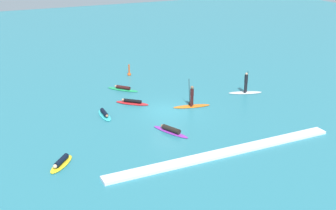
{
  "coord_description": "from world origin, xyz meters",
  "views": [
    {
      "loc": [
        -14.08,
        -29.34,
        12.78
      ],
      "look_at": [
        0.0,
        0.0,
        0.5
      ],
      "focal_mm": 47.11,
      "sensor_mm": 36.0,
      "label": 1
    }
  ],
  "objects_px": {
    "surfer_on_teal_board": "(104,114)",
    "surfer_on_purple_board": "(171,130)",
    "surfer_on_red_board": "(132,102)",
    "marker_buoy": "(129,73)",
    "surfer_on_orange_board": "(192,102)",
    "surfer_on_white_board": "(246,88)",
    "surfer_on_yellow_board": "(61,163)",
    "surfer_on_green_board": "(123,89)"
  },
  "relations": [
    {
      "from": "surfer_on_white_board",
      "to": "surfer_on_purple_board",
      "type": "bearing_deg",
      "value": -133.44
    },
    {
      "from": "surfer_on_purple_board",
      "to": "surfer_on_red_board",
      "type": "bearing_deg",
      "value": -19.72
    },
    {
      "from": "surfer_on_yellow_board",
      "to": "surfer_on_teal_board",
      "type": "bearing_deg",
      "value": -176.8
    },
    {
      "from": "surfer_on_red_board",
      "to": "surfer_on_yellow_board",
      "type": "xyz_separation_m",
      "value": [
        -7.7,
        -8.03,
        0.03
      ]
    },
    {
      "from": "surfer_on_yellow_board",
      "to": "surfer_on_green_board",
      "type": "bearing_deg",
      "value": -175.19
    },
    {
      "from": "surfer_on_red_board",
      "to": "surfer_on_green_board",
      "type": "height_order",
      "value": "surfer_on_green_board"
    },
    {
      "from": "surfer_on_white_board",
      "to": "marker_buoy",
      "type": "xyz_separation_m",
      "value": [
        -7.35,
        9.52,
        -0.21
      ]
    },
    {
      "from": "surfer_on_orange_board",
      "to": "surfer_on_white_board",
      "type": "relative_size",
      "value": 1.03
    },
    {
      "from": "surfer_on_green_board",
      "to": "marker_buoy",
      "type": "height_order",
      "value": "marker_buoy"
    },
    {
      "from": "surfer_on_white_board",
      "to": "marker_buoy",
      "type": "relative_size",
      "value": 2.52
    },
    {
      "from": "surfer_on_orange_board",
      "to": "surfer_on_teal_board",
      "type": "xyz_separation_m",
      "value": [
        -7.02,
        1.13,
        -0.28
      ]
    },
    {
      "from": "surfer_on_red_board",
      "to": "marker_buoy",
      "type": "bearing_deg",
      "value": -66.73
    },
    {
      "from": "surfer_on_red_board",
      "to": "surfer_on_teal_board",
      "type": "bearing_deg",
      "value": 71.33
    },
    {
      "from": "surfer_on_orange_board",
      "to": "surfer_on_green_board",
      "type": "xyz_separation_m",
      "value": [
        -3.59,
        6.4,
        -0.3
      ]
    },
    {
      "from": "surfer_on_red_board",
      "to": "surfer_on_teal_board",
      "type": "height_order",
      "value": "surfer_on_teal_board"
    },
    {
      "from": "surfer_on_red_board",
      "to": "marker_buoy",
      "type": "relative_size",
      "value": 2.16
    },
    {
      "from": "surfer_on_white_board",
      "to": "surfer_on_yellow_board",
      "type": "relative_size",
      "value": 1.31
    },
    {
      "from": "surfer_on_orange_board",
      "to": "surfer_on_white_board",
      "type": "bearing_deg",
      "value": -158.42
    },
    {
      "from": "surfer_on_teal_board",
      "to": "surfer_on_white_board",
      "type": "bearing_deg",
      "value": 91.37
    },
    {
      "from": "surfer_on_orange_board",
      "to": "surfer_on_teal_board",
      "type": "distance_m",
      "value": 7.12
    },
    {
      "from": "surfer_on_orange_board",
      "to": "surfer_on_teal_board",
      "type": "relative_size",
      "value": 1.22
    },
    {
      "from": "surfer_on_green_board",
      "to": "surfer_on_purple_board",
      "type": "distance_m",
      "value": 10.28
    },
    {
      "from": "surfer_on_red_board",
      "to": "surfer_on_white_board",
      "type": "height_order",
      "value": "surfer_on_white_board"
    },
    {
      "from": "surfer_on_yellow_board",
      "to": "surfer_on_purple_board",
      "type": "distance_m",
      "value": 8.18
    },
    {
      "from": "surfer_on_green_board",
      "to": "surfer_on_teal_board",
      "type": "bearing_deg",
      "value": 106.16
    },
    {
      "from": "surfer_on_green_board",
      "to": "surfer_on_yellow_board",
      "type": "bearing_deg",
      "value": 104.1
    },
    {
      "from": "surfer_on_red_board",
      "to": "surfer_on_yellow_board",
      "type": "bearing_deg",
      "value": 88.7
    },
    {
      "from": "surfer_on_green_board",
      "to": "surfer_on_purple_board",
      "type": "height_order",
      "value": "surfer_on_purple_board"
    },
    {
      "from": "surfer_on_purple_board",
      "to": "surfer_on_white_board",
      "type": "bearing_deg",
      "value": -86.42
    },
    {
      "from": "surfer_on_teal_board",
      "to": "surfer_on_green_board",
      "type": "height_order",
      "value": "surfer_on_teal_board"
    },
    {
      "from": "surfer_on_yellow_board",
      "to": "surfer_on_purple_board",
      "type": "relative_size",
      "value": 0.74
    },
    {
      "from": "surfer_on_teal_board",
      "to": "surfer_on_white_board",
      "type": "relative_size",
      "value": 0.84
    },
    {
      "from": "surfer_on_green_board",
      "to": "marker_buoy",
      "type": "xyz_separation_m",
      "value": [
        2.16,
        4.03,
        0.11
      ]
    },
    {
      "from": "surfer_on_green_board",
      "to": "surfer_on_yellow_board",
      "type": "height_order",
      "value": "surfer_on_yellow_board"
    },
    {
      "from": "surfer_on_white_board",
      "to": "surfer_on_yellow_board",
      "type": "height_order",
      "value": "surfer_on_white_board"
    },
    {
      "from": "surfer_on_orange_board",
      "to": "surfer_on_yellow_board",
      "type": "distance_m",
      "value": 12.97
    },
    {
      "from": "surfer_on_white_board",
      "to": "surfer_on_green_board",
      "type": "bearing_deg",
      "value": 170.25
    },
    {
      "from": "surfer_on_red_board",
      "to": "surfer_on_purple_board",
      "type": "bearing_deg",
      "value": 135.56
    },
    {
      "from": "surfer_on_red_board",
      "to": "surfer_on_orange_board",
      "type": "xyz_separation_m",
      "value": [
        4.13,
        -2.73,
        0.3
      ]
    },
    {
      "from": "surfer_on_green_board",
      "to": "surfer_on_white_board",
      "type": "bearing_deg",
      "value": -160.72
    },
    {
      "from": "surfer_on_teal_board",
      "to": "surfer_on_purple_board",
      "type": "distance_m",
      "value": 5.97
    },
    {
      "from": "surfer_on_teal_board",
      "to": "surfer_on_orange_board",
      "type": "bearing_deg",
      "value": 83.17
    }
  ]
}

